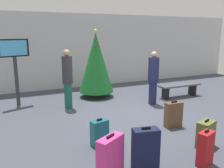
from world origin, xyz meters
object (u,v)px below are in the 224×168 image
at_px(holiday_tree, 96,63).
at_px(suitcase_1, 100,133).
at_px(waiting_bench, 179,87).
at_px(suitcase_3, 206,134).
at_px(traveller_1, 68,78).
at_px(suitcase_4, 145,150).
at_px(traveller_0, 153,77).
at_px(flight_info_kiosk, 15,59).
at_px(suitcase_0, 205,149).
at_px(suitcase_5, 173,115).
at_px(suitcase_2, 110,157).

bearing_deg(holiday_tree, suitcase_1, -109.81).
bearing_deg(suitcase_1, waiting_bench, 29.78).
xyz_separation_m(suitcase_1, suitcase_3, (2.00, -1.01, 0.01)).
bearing_deg(holiday_tree, suitcase_3, -81.89).
relative_size(waiting_bench, traveller_1, 0.91).
xyz_separation_m(waiting_bench, suitcase_1, (-4.17, -2.38, -0.09)).
bearing_deg(suitcase_4, traveller_0, 54.11).
relative_size(flight_info_kiosk, traveller_1, 1.16).
distance_m(traveller_1, suitcase_3, 4.33).
distance_m(holiday_tree, flight_info_kiosk, 2.76).
bearing_deg(waiting_bench, holiday_tree, 155.32).
relative_size(suitcase_0, suitcase_5, 0.98).
relative_size(suitcase_1, suitcase_2, 0.78).
relative_size(traveller_0, suitcase_4, 2.20).
bearing_deg(suitcase_0, suitcase_4, 164.29).
bearing_deg(traveller_0, suitcase_3, -103.47).
xyz_separation_m(suitcase_0, suitcase_5, (0.63, 1.67, 0.01)).
bearing_deg(suitcase_3, suitcase_0, -136.50).
bearing_deg(flight_info_kiosk, suitcase_4, -70.46).
bearing_deg(suitcase_0, suitcase_3, 43.50).
xyz_separation_m(flight_info_kiosk, traveller_1, (1.44, -1.04, -0.55)).
xyz_separation_m(suitcase_3, suitcase_4, (-1.63, -0.21, 0.10)).
xyz_separation_m(traveller_0, suitcase_4, (-2.36, -3.26, -0.55)).
bearing_deg(suitcase_5, suitcase_1, -176.08).
relative_size(flight_info_kiosk, waiting_bench, 1.28).
relative_size(flight_info_kiosk, suitcase_0, 3.22).
distance_m(holiday_tree, suitcase_2, 5.19).
bearing_deg(traveller_1, waiting_bench, -5.41).
bearing_deg(suitcase_0, suitcase_1, 133.57).
xyz_separation_m(suitcase_0, suitcase_3, (0.54, 0.52, -0.04)).
height_order(flight_info_kiosk, suitcase_4, flight_info_kiosk).
xyz_separation_m(flight_info_kiosk, suitcase_2, (1.15, -4.98, -1.18)).
height_order(flight_info_kiosk, traveller_1, flight_info_kiosk).
bearing_deg(flight_info_kiosk, waiting_bench, -14.38).
bearing_deg(suitcase_4, suitcase_2, 174.38).
height_order(suitcase_3, suitcase_4, suitcase_4).
distance_m(waiting_bench, traveller_1, 4.20).
bearing_deg(suitcase_5, suitcase_3, -94.01).
relative_size(traveller_0, suitcase_2, 2.34).
distance_m(flight_info_kiosk, suitcase_4, 5.47).
bearing_deg(suitcase_2, suitcase_0, -12.05).
relative_size(traveller_1, suitcase_2, 2.46).
distance_m(flight_info_kiosk, suitcase_2, 5.24).
height_order(traveller_1, suitcase_1, traveller_1).
bearing_deg(suitcase_3, traveller_1, 117.49).
xyz_separation_m(waiting_bench, suitcase_0, (-2.71, -3.91, -0.05)).
bearing_deg(suitcase_3, waiting_bench, 57.44).
xyz_separation_m(suitcase_0, suitcase_4, (-1.08, 0.30, 0.07)).
relative_size(holiday_tree, traveller_1, 1.34).
xyz_separation_m(suitcase_1, suitcase_2, (-0.27, -1.16, 0.08)).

